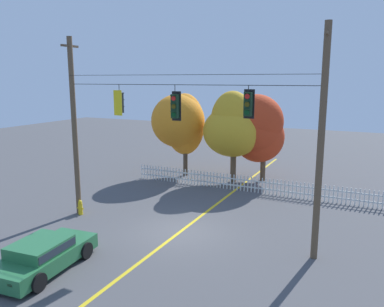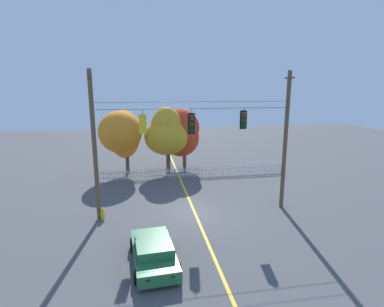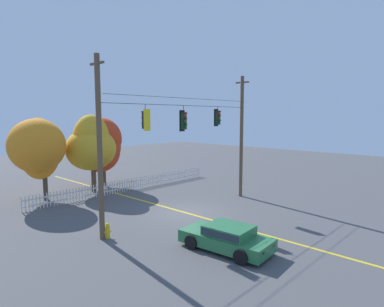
# 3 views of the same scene
# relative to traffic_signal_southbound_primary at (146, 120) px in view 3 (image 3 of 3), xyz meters

# --- Properties ---
(ground) EXTENTS (80.00, 80.00, 0.00)m
(ground) POSITION_rel_traffic_signal_southbound_primary_xyz_m (3.06, 0.01, -5.73)
(ground) COLOR #4C4C4F
(lane_centerline_stripe) EXTENTS (0.16, 36.00, 0.01)m
(lane_centerline_stripe) POSITION_rel_traffic_signal_southbound_primary_xyz_m (3.06, 0.01, -5.72)
(lane_centerline_stripe) COLOR gold
(lane_centerline_stripe) RESTS_ON ground
(signal_support_span) EXTENTS (11.92, 1.10, 8.78)m
(signal_support_span) POSITION_rel_traffic_signal_southbound_primary_xyz_m (3.06, 0.01, -1.24)
(signal_support_span) COLOR brown
(signal_support_span) RESTS_ON ground
(traffic_signal_southbound_primary) EXTENTS (0.43, 0.38, 1.40)m
(traffic_signal_southbound_primary) POSITION_rel_traffic_signal_southbound_primary_xyz_m (0.00, 0.00, 0.00)
(traffic_signal_southbound_primary) COLOR black
(traffic_signal_northbound_primary) EXTENTS (0.43, 0.38, 1.53)m
(traffic_signal_northbound_primary) POSITION_rel_traffic_signal_southbound_primary_xyz_m (2.88, 0.02, -0.07)
(traffic_signal_northbound_primary) COLOR black
(traffic_signal_westbound_side) EXTENTS (0.43, 0.38, 1.30)m
(traffic_signal_westbound_side) POSITION_rel_traffic_signal_southbound_primary_xyz_m (6.10, 0.02, 0.10)
(traffic_signal_westbound_side) COLOR black
(white_picket_fence) EXTENTS (16.51, 0.06, 0.97)m
(white_picket_fence) POSITION_rel_traffic_signal_southbound_primary_xyz_m (4.41, 7.51, -5.24)
(white_picket_fence) COLOR silver
(white_picket_fence) RESTS_ON ground
(autumn_maple_near_fence) EXTENTS (3.78, 3.68, 5.81)m
(autumn_maple_near_fence) POSITION_rel_traffic_signal_southbound_primary_xyz_m (-1.82, 9.54, -1.93)
(autumn_maple_near_fence) COLOR #473828
(autumn_maple_near_fence) RESTS_ON ground
(autumn_maple_mid) EXTENTS (3.95, 3.42, 6.05)m
(autumn_maple_mid) POSITION_rel_traffic_signal_southbound_primary_xyz_m (2.13, 9.31, -2.09)
(autumn_maple_mid) COLOR brown
(autumn_maple_mid) RESTS_ON ground
(autumn_oak_far_east) EXTENTS (3.63, 3.37, 5.83)m
(autumn_oak_far_east) POSITION_rel_traffic_signal_southbound_primary_xyz_m (3.51, 10.26, -2.22)
(autumn_oak_far_east) COLOR brown
(autumn_oak_far_east) RESTS_ON ground
(parked_car) EXTENTS (2.21, 4.22, 1.15)m
(parked_car) POSITION_rel_traffic_signal_southbound_primary_xyz_m (0.26, -5.23, -5.12)
(parked_car) COLOR #286B3D
(parked_car) RESTS_ON ground
(fire_hydrant) EXTENTS (0.38, 0.22, 0.76)m
(fire_hydrant) POSITION_rel_traffic_signal_southbound_primary_xyz_m (-2.56, -0.12, -5.35)
(fire_hydrant) COLOR gold
(fire_hydrant) RESTS_ON ground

